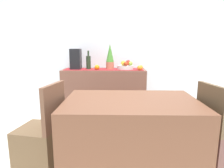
{
  "coord_description": "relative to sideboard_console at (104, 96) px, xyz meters",
  "views": [
    {
      "loc": [
        0.02,
        -2.2,
        1.25
      ],
      "look_at": [
        -0.04,
        0.39,
        0.75
      ],
      "focal_mm": 31.82,
      "sensor_mm": 36.0,
      "label": 1
    }
  ],
  "objects": [
    {
      "name": "table_runner",
      "position": [
        0.0,
        0.0,
        0.44
      ],
      "size": [
        1.22,
        0.32,
        0.01
      ],
      "primitive_type": "cube",
      "color": "maroon",
      "rests_on": "sideboard_console"
    },
    {
      "name": "coffee_maker",
      "position": [
        -0.44,
        0.0,
        0.6
      ],
      "size": [
        0.16,
        0.18,
        0.32
      ],
      "primitive_type": "cube",
      "color": "black",
      "rests_on": "sideboard_console"
    },
    {
      "name": "dining_table",
      "position": [
        0.34,
        -1.28,
        -0.07
      ],
      "size": [
        1.28,
        0.84,
        0.74
      ],
      "primitive_type": "cube",
      "color": "brown",
      "rests_on": "ground"
    },
    {
      "name": "orange_loose_mid",
      "position": [
        0.55,
        -0.12,
        0.48
      ],
      "size": [
        0.08,
        0.08,
        0.08
      ],
      "primitive_type": "sphere",
      "color": "orange",
      "rests_on": "sideboard_console"
    },
    {
      "name": "ground_plane",
      "position": [
        0.18,
        -0.92,
        -0.45
      ],
      "size": [
        6.4,
        6.4,
        0.02
      ],
      "primitive_type": "cube",
      "color": "beige",
      "rests_on": "ground"
    },
    {
      "name": "apple_upper",
      "position": [
        0.38,
        0.06,
        0.55
      ],
      "size": [
        0.08,
        0.08,
        0.08
      ],
      "primitive_type": "sphere",
      "color": "red",
      "rests_on": "fruit_bowl"
    },
    {
      "name": "potted_plant",
      "position": [
        0.1,
        -0.0,
        0.64
      ],
      "size": [
        0.12,
        0.12,
        0.4
      ],
      "color": "#B6644B",
      "rests_on": "sideboard_console"
    },
    {
      "name": "orange_loose_end",
      "position": [
        0.58,
        -0.03,
        0.48
      ],
      "size": [
        0.07,
        0.07,
        0.07
      ],
      "primitive_type": "sphere",
      "color": "orange",
      "rests_on": "sideboard_console"
    },
    {
      "name": "apple_rear",
      "position": [
        0.42,
        -0.02,
        0.54
      ],
      "size": [
        0.06,
        0.06,
        0.06
      ],
      "primitive_type": "sphere",
      "color": "#90B341",
      "rests_on": "fruit_bowl"
    },
    {
      "name": "apple_front",
      "position": [
        0.31,
        0.04,
        0.54
      ],
      "size": [
        0.07,
        0.07,
        0.07
      ],
      "primitive_type": "sphere",
      "color": "#B22B23",
      "rests_on": "fruit_bowl"
    },
    {
      "name": "room_wall_rear",
      "position": [
        0.18,
        0.26,
        0.91
      ],
      "size": [
        6.4,
        0.06,
        2.7
      ],
      "primitive_type": "cube",
      "color": "silver",
      "rests_on": "ground"
    },
    {
      "name": "orange_loose_near_bowl",
      "position": [
        -0.1,
        -0.06,
        0.48
      ],
      "size": [
        0.08,
        0.08,
        0.08
      ],
      "primitive_type": "sphere",
      "color": "orange",
      "rests_on": "sideboard_console"
    },
    {
      "name": "chair_by_corner",
      "position": [
        1.25,
        -1.28,
        -0.18
      ],
      "size": [
        0.47,
        0.47,
        0.9
      ],
      "color": "brown",
      "rests_on": "ground"
    },
    {
      "name": "wine_bottle",
      "position": [
        -0.24,
        0.0,
        0.55
      ],
      "size": [
        0.07,
        0.07,
        0.29
      ],
      "color": "#22311E",
      "rests_on": "sideboard_console"
    },
    {
      "name": "apple_right",
      "position": [
        0.34,
        -0.09,
        0.54
      ],
      "size": [
        0.06,
        0.06,
        0.06
      ],
      "primitive_type": "sphere",
      "color": "#BA3418",
      "rests_on": "fruit_bowl"
    },
    {
      "name": "fruit_bowl",
      "position": [
        0.34,
        0.0,
        0.48
      ],
      "size": [
        0.26,
        0.26,
        0.06
      ],
      "primitive_type": "cylinder",
      "color": "silver",
      "rests_on": "table_runner"
    },
    {
      "name": "apple_center",
      "position": [
        0.31,
        -0.03,
        0.54
      ],
      "size": [
        0.08,
        0.08,
        0.08
      ],
      "primitive_type": "sphere",
      "color": "gold",
      "rests_on": "fruit_bowl"
    },
    {
      "name": "sideboard_console",
      "position": [
        0.0,
        0.0,
        0.0
      ],
      "size": [
        1.3,
        0.42,
        0.88
      ],
      "primitive_type": "cube",
      "color": "brown",
      "rests_on": "ground"
    },
    {
      "name": "chair_near_window",
      "position": [
        -0.56,
        -1.28,
        -0.18
      ],
      "size": [
        0.47,
        0.47,
        0.9
      ],
      "color": "brown",
      "rests_on": "ground"
    }
  ]
}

